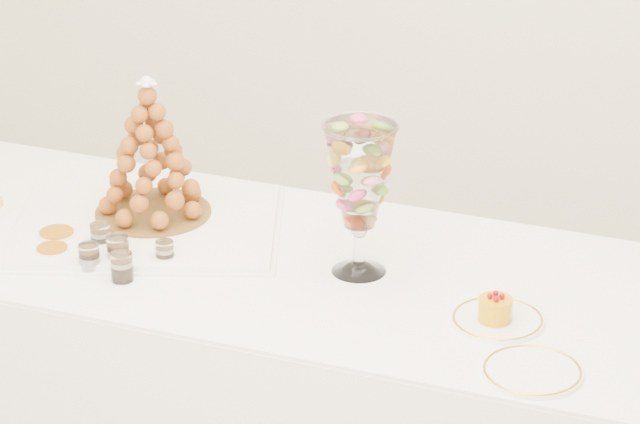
% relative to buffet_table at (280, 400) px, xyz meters
% --- Properties ---
extents(buffet_table, '(2.14, 0.88, 0.81)m').
position_rel_buffet_table_xyz_m(buffet_table, '(0.00, 0.00, 0.00)').
color(buffet_table, white).
rests_on(buffet_table, ground).
extents(lace_tray, '(0.79, 0.69, 0.02)m').
position_rel_buffet_table_xyz_m(lace_tray, '(-0.39, 0.04, 0.42)').
color(lace_tray, white).
rests_on(lace_tray, buffet_table).
extents(macaron_vase, '(0.17, 0.17, 0.38)m').
position_rel_buffet_table_xyz_m(macaron_vase, '(0.21, 0.02, 0.65)').
color(macaron_vase, white).
rests_on(macaron_vase, buffet_table).
extents(cake_plate, '(0.21, 0.21, 0.01)m').
position_rel_buffet_table_xyz_m(cake_plate, '(0.59, -0.12, 0.41)').
color(cake_plate, white).
rests_on(cake_plate, buffet_table).
extents(spare_plate, '(0.22, 0.22, 0.01)m').
position_rel_buffet_table_xyz_m(spare_plate, '(0.71, -0.31, 0.41)').
color(spare_plate, white).
rests_on(spare_plate, buffet_table).
extents(verrine_a, '(0.05, 0.05, 0.07)m').
position_rel_buffet_table_xyz_m(verrine_a, '(-0.44, -0.09, 0.44)').
color(verrine_a, white).
rests_on(verrine_a, buffet_table).
extents(verrine_b, '(0.07, 0.07, 0.07)m').
position_rel_buffet_table_xyz_m(verrine_b, '(-0.36, -0.16, 0.44)').
color(verrine_b, white).
rests_on(verrine_b, buffet_table).
extents(verrine_c, '(0.05, 0.05, 0.06)m').
position_rel_buffet_table_xyz_m(verrine_c, '(-0.26, -0.12, 0.44)').
color(verrine_c, white).
rests_on(verrine_c, buffet_table).
extents(verrine_d, '(0.06, 0.06, 0.07)m').
position_rel_buffet_table_xyz_m(verrine_d, '(-0.41, -0.21, 0.44)').
color(verrine_d, white).
rests_on(verrine_d, buffet_table).
extents(verrine_e, '(0.06, 0.06, 0.07)m').
position_rel_buffet_table_xyz_m(verrine_e, '(-0.31, -0.23, 0.44)').
color(verrine_e, white).
rests_on(verrine_e, buffet_table).
extents(ramekin_back, '(0.10, 0.10, 0.03)m').
position_rel_buffet_table_xyz_m(ramekin_back, '(-0.56, -0.11, 0.42)').
color(ramekin_back, white).
rests_on(ramekin_back, buffet_table).
extents(ramekin_front, '(0.09, 0.09, 0.03)m').
position_rel_buffet_table_xyz_m(ramekin_front, '(-0.53, -0.18, 0.42)').
color(ramekin_front, white).
rests_on(ramekin_front, buffet_table).
extents(croquembouche, '(0.30, 0.30, 0.38)m').
position_rel_buffet_table_xyz_m(croquembouche, '(-0.39, 0.10, 0.61)').
color(croquembouche, brown).
rests_on(croquembouche, lace_tray).
extents(mousse_cake, '(0.08, 0.08, 0.07)m').
position_rel_buffet_table_xyz_m(mousse_cake, '(0.58, -0.13, 0.44)').
color(mousse_cake, orange).
rests_on(mousse_cake, cake_plate).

